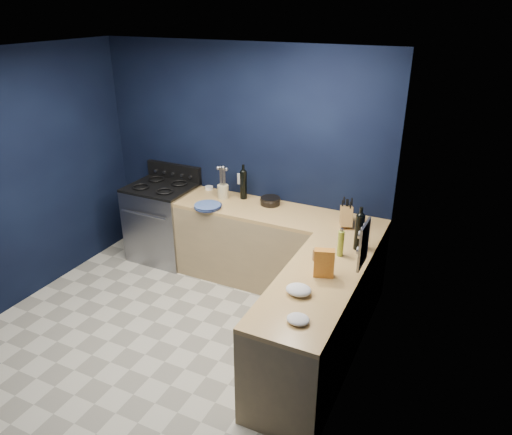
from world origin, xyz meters
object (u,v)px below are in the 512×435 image
Objects in this scene: utensil_crock at (223,192)px; crouton_bag at (324,263)px; gas_range at (164,223)px; knife_block at (346,216)px; plate_stack at (208,206)px.

utensil_crock is 1.95m from crouton_bag.
gas_range is 2.66m from crouton_bag.
utensil_crock is at bearing 155.72° from knife_block.
knife_block is (1.49, 0.22, 0.08)m from plate_stack.
knife_block is (1.48, -0.10, 0.02)m from utensil_crock.
gas_range is 4.52× the size of knife_block.
knife_block is at bearing -3.93° from utensil_crock.
gas_range is 3.79× the size of crouton_bag.
gas_range is 5.83× the size of utensil_crock.
plate_stack is 1.80m from crouton_bag.
plate_stack is at bearing 134.82° from crouton_bag.
utensil_crock is 0.78× the size of knife_block.
crouton_bag is at bearing -26.85° from plate_stack.
plate_stack is at bearing -15.53° from gas_range.
gas_range is at bearing -172.63° from utensil_crock.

